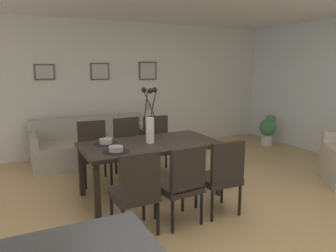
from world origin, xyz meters
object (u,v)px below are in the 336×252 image
at_px(bowl_near_left, 116,148).
at_px(bowl_near_right, 106,141).
at_px(framed_picture_right, 148,71).
at_px(dining_chair_near_right, 94,149).
at_px(dining_chair_mid_right, 158,141).
at_px(dining_chair_near_left, 136,189).
at_px(dining_chair_far_right, 129,144).
at_px(centerpiece_vase, 150,122).
at_px(dining_chair_mid_left, 222,174).
at_px(sofa, 93,146).
at_px(framed_picture_left, 45,72).
at_px(dining_table, 150,148).
at_px(table_lamp, 148,110).
at_px(dining_chair_far_left, 182,181).
at_px(side_table, 149,142).
at_px(potted_plant, 268,128).
at_px(framed_picture_center, 100,71).

bearing_deg(bowl_near_left, bowl_near_right, 90.00).
bearing_deg(bowl_near_left, framed_picture_right, 59.68).
distance_m(dining_chair_near_right, dining_chair_mid_right, 1.07).
relative_size(dining_chair_near_left, dining_chair_far_right, 1.00).
bearing_deg(centerpiece_vase, dining_chair_mid_left, -60.01).
distance_m(dining_chair_near_left, sofa, 2.82).
distance_m(dining_chair_near_left, framed_picture_left, 3.55).
distance_m(dining_chair_far_right, bowl_near_right, 0.94).
xyz_separation_m(dining_table, centerpiece_vase, (0.00, 0.00, 0.36)).
height_order(dining_chair_mid_left, table_lamp, table_lamp).
bearing_deg(centerpiece_vase, table_lamp, 67.64).
relative_size(dining_chair_near_left, dining_chair_far_left, 1.00).
bearing_deg(side_table, dining_chair_near_right, -143.48).
bearing_deg(sofa, bowl_near_right, -96.99).
bearing_deg(sofa, bowl_near_left, -95.58).
distance_m(centerpiece_vase, table_lamp, 2.00).
bearing_deg(dining_chair_near_right, dining_table, -57.66).
relative_size(bowl_near_left, framed_picture_left, 0.48).
relative_size(centerpiece_vase, sofa, 0.35).
height_order(dining_chair_near_right, potted_plant, dining_chair_near_right).
xyz_separation_m(dining_chair_far_left, table_lamp, (0.77, 2.75, 0.38)).
bearing_deg(bowl_near_right, dining_chair_near_right, 91.10).
bearing_deg(table_lamp, potted_plant, -9.93).
xyz_separation_m(dining_chair_mid_right, side_table, (0.24, 0.98, -0.25)).
xyz_separation_m(dining_chair_mid_left, dining_chair_mid_right, (-0.01, 1.76, 0.00)).
xyz_separation_m(dining_chair_far_right, dining_chair_mid_left, (0.50, -1.81, 0.00)).
bearing_deg(framed_picture_center, bowl_near_left, -101.47).
bearing_deg(dining_chair_mid_right, framed_picture_center, 108.00).
height_order(dining_chair_near_right, framed_picture_left, framed_picture_left).
distance_m(dining_table, dining_chair_far_left, 0.92).
distance_m(dining_table, dining_chair_near_right, 1.04).
distance_m(dining_chair_mid_right, framed_picture_right, 2.00).
height_order(bowl_near_right, sofa, bowl_near_right).
height_order(dining_chair_far_left, framed_picture_left, framed_picture_left).
bearing_deg(side_table, centerpiece_vase, -112.36).
bearing_deg(dining_table, dining_chair_near_left, -121.31).
distance_m(dining_chair_near_left, bowl_near_left, 0.73).
relative_size(dining_chair_mid_left, table_lamp, 1.80).
bearing_deg(centerpiece_vase, dining_chair_near_right, 122.42).
relative_size(dining_chair_far_left, bowl_near_left, 5.41).
relative_size(dining_chair_mid_right, framed_picture_left, 2.60).
distance_m(dining_table, potted_plant, 3.70).
distance_m(dining_chair_near_right, framed_picture_center, 2.01).
bearing_deg(bowl_near_left, dining_chair_near_right, 90.67).
bearing_deg(framed_picture_left, dining_chair_near_left, -81.93).
bearing_deg(side_table, dining_chair_far_right, -128.25).
bearing_deg(framed_picture_center, centerpiece_vase, -89.98).
xyz_separation_m(side_table, framed_picture_left, (-1.78, 0.60, 1.37)).
bearing_deg(sofa, dining_chair_near_right, -102.00).
bearing_deg(dining_chair_near_left, dining_chair_far_right, 72.56).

